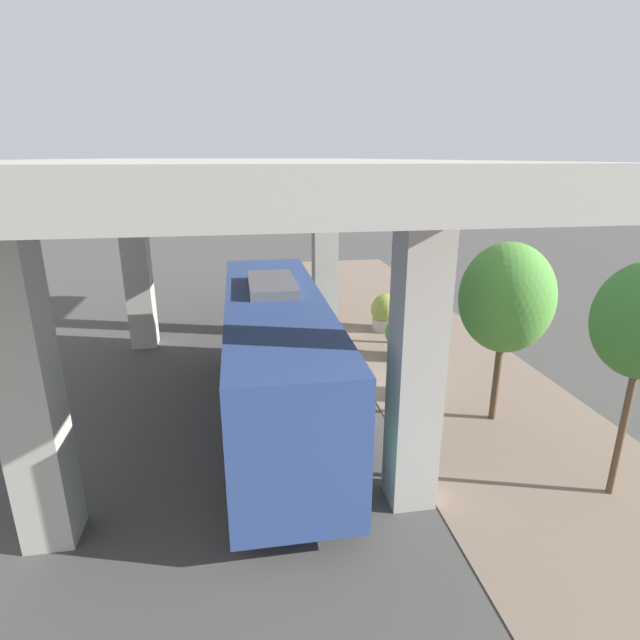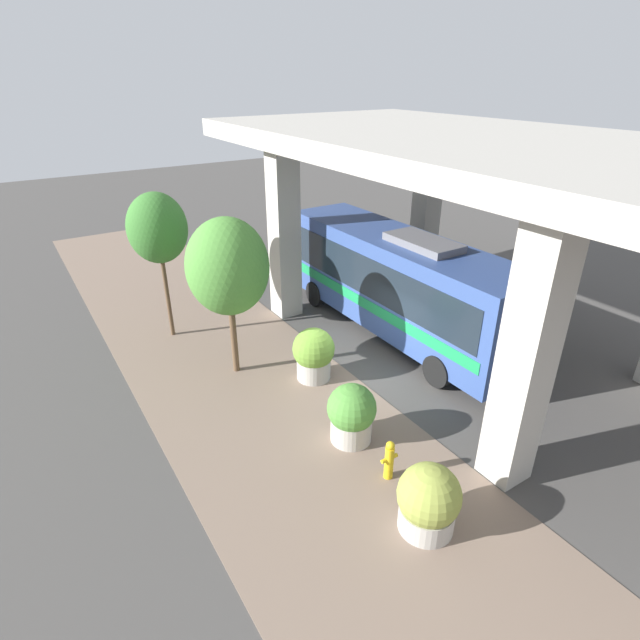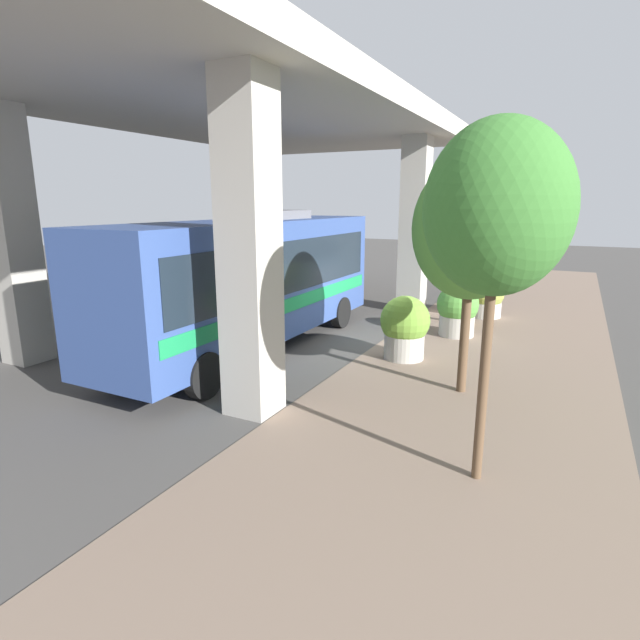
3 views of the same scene
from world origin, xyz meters
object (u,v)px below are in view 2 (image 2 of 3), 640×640
Objects in this scene: bus at (398,280)px; planter_front at (429,501)px; planter_back at (352,414)px; fire_hydrant at (389,460)px; street_tree_far at (157,229)px; planter_middle at (314,354)px; street_tree_near at (228,267)px.

bus reaches higher than planter_front.
fire_hydrant is at bearing -92.21° from planter_back.
planter_front is at bearing -81.22° from street_tree_far.
street_tree_far is at bearing 118.38° from planter_middle.
street_tree_far is at bearing 148.57° from bus.
planter_back is at bearing -103.77° from planter_middle.
planter_back is 0.32× the size of street_tree_far.
planter_middle is at bearing 80.17° from planter_front.
planter_front is 8.18m from street_tree_near.
street_tree_near is 0.97× the size of street_tree_far.
planter_front is 6.09m from planter_middle.
bus is 6.25× the size of planter_back.
bus reaches higher than planter_back.
planter_middle reaches higher than fire_hydrant.
fire_hydrant is at bearing -131.57° from bus.
street_tree_far is at bearing 101.64° from fire_hydrant.
street_tree_far reaches higher than planter_back.
planter_front is 0.31× the size of street_tree_far.
fire_hydrant is 0.21× the size of street_tree_far.
planter_middle reaches higher than planter_back.
street_tree_near is at bearing 103.46° from planter_back.
street_tree_far is (-2.03, 8.03, 3.09)m from planter_back.
fire_hydrant is 0.67× the size of planter_front.
planter_front is (-5.08, -6.95, -1.29)m from bus.
fire_hydrant is 1.58m from planter_back.
bus is at bearing -7.12° from street_tree_near.
planter_middle is at bearing 80.15° from fire_hydrant.
street_tree_far is (-1.71, 11.10, 3.15)m from planter_front.
bus is 2.05× the size of street_tree_near.
fire_hydrant is 4.56m from planter_middle.
planter_front is at bearing -126.16° from bus.
fire_hydrant is (-4.82, -5.43, -1.51)m from bus.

